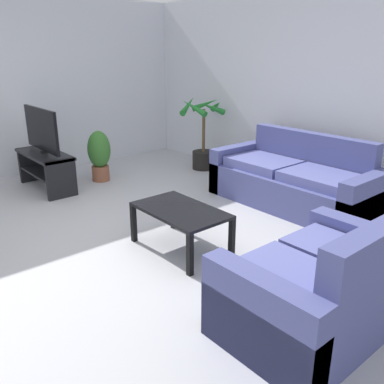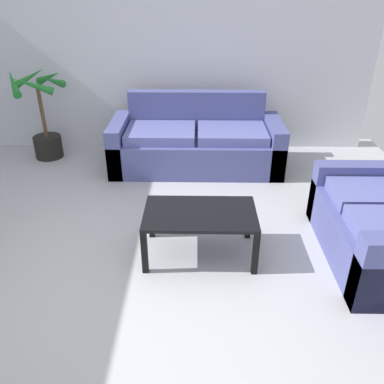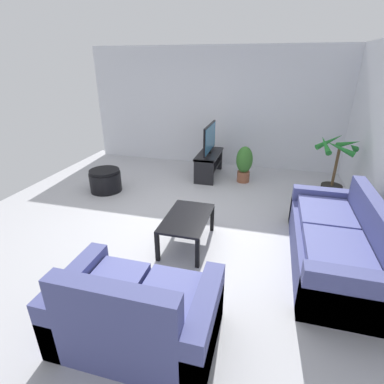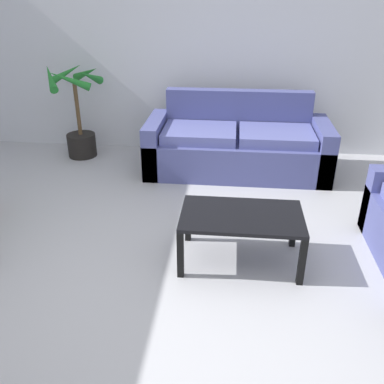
{
  "view_description": "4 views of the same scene",
  "coord_description": "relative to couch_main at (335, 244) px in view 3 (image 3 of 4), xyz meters",
  "views": [
    {
      "loc": [
        3.63,
        -1.95,
        1.91
      ],
      "look_at": [
        0.4,
        0.79,
        0.44
      ],
      "focal_mm": 38.74,
      "sensor_mm": 36.0,
      "label": 1
    },
    {
      "loc": [
        0.66,
        -2.47,
        2.19
      ],
      "look_at": [
        0.61,
        0.34,
        0.66
      ],
      "focal_mm": 37.1,
      "sensor_mm": 36.0,
      "label": 2
    },
    {
      "loc": [
        4.02,
        1.37,
        2.33
      ],
      "look_at": [
        0.37,
        0.39,
        0.66
      ],
      "focal_mm": 27.46,
      "sensor_mm": 36.0,
      "label": 3
    },
    {
      "loc": [
        0.58,
        -2.49,
        2.06
      ],
      "look_at": [
        0.25,
        0.81,
        0.4
      ],
      "focal_mm": 39.29,
      "sensor_mm": 36.0,
      "label": 4
    }
  ],
  "objects": [
    {
      "name": "couch_main",
      "position": [
        0.0,
        0.0,
        0.0
      ],
      "size": [
        2.13,
        0.9,
        0.9
      ],
      "color": "#4C518C",
      "rests_on": "ground"
    },
    {
      "name": "tv_stand",
      "position": [
        -2.68,
        -2.15,
        0.04
      ],
      "size": [
        1.1,
        0.45,
        0.53
      ],
      "color": "black",
      "rests_on": "ground"
    },
    {
      "name": "potted_plant_small",
      "position": [
        -2.54,
        -1.37,
        0.11
      ],
      "size": [
        0.34,
        0.34,
        0.77
      ],
      "color": "brown",
      "rests_on": "ground"
    },
    {
      "name": "wall_left",
      "position": [
        -3.64,
        -2.28,
        1.05
      ],
      "size": [
        0.06,
        6.0,
        2.7
      ],
      "primitive_type": "cube",
      "color": "silver",
      "rests_on": "ground"
    },
    {
      "name": "ground_plane",
      "position": [
        -0.64,
        -2.28,
        -0.3
      ],
      "size": [
        6.6,
        6.6,
        0.0
      ],
      "primitive_type": "plane",
      "color": "#B2B2B7"
    },
    {
      "name": "couch_loveseat",
      "position": [
        1.64,
        -1.89,
        -0.01
      ],
      "size": [
        0.9,
        1.41,
        0.9
      ],
      "color": "#4C518C",
      "rests_on": "ground"
    },
    {
      "name": "coffee_table",
      "position": [
        0.04,
        -1.88,
        0.07
      ],
      "size": [
        0.96,
        0.57,
        0.43
      ],
      "color": "black",
      "rests_on": "ground"
    },
    {
      "name": "potted_palm",
      "position": [
        -2.03,
        0.26,
        0.18
      ],
      "size": [
        0.73,
        0.74,
        1.19
      ],
      "color": "black",
      "rests_on": "ground"
    },
    {
      "name": "tv",
      "position": [
        -2.68,
        -2.15,
        0.56
      ],
      "size": [
        1.04,
        0.1,
        0.63
      ],
      "color": "black",
      "rests_on": "tv_stand"
    },
    {
      "name": "ottoman",
      "position": [
        -1.35,
        -3.95,
        -0.09
      ],
      "size": [
        0.61,
        0.61,
        0.43
      ],
      "color": "black",
      "rests_on": "ground"
    }
  ]
}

